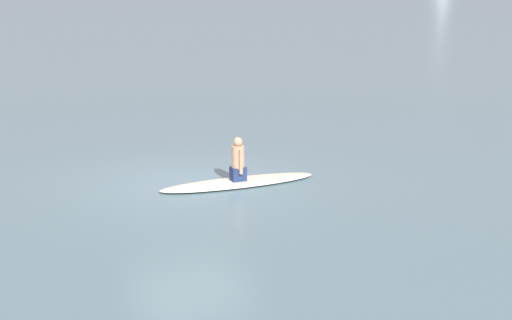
{
  "coord_description": "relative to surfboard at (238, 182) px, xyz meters",
  "views": [
    {
      "loc": [
        7.11,
        14.33,
        4.67
      ],
      "look_at": [
        -1.1,
        0.84,
        0.56
      ],
      "focal_mm": 56.78,
      "sensor_mm": 36.0,
      "label": 1
    }
  ],
  "objects": [
    {
      "name": "surfboard",
      "position": [
        0.0,
        0.0,
        0.0
      ],
      "size": [
        3.43,
        1.27,
        0.09
      ],
      "primitive_type": "ellipsoid",
      "rotation": [
        0.0,
        0.0,
        -0.15
      ],
      "color": "silver",
      "rests_on": "ground"
    },
    {
      "name": "ground_plane",
      "position": [
        0.86,
        -0.54,
        -0.04
      ],
      "size": [
        400.0,
        400.0,
        0.0
      ],
      "primitive_type": "plane",
      "color": "slate"
    },
    {
      "name": "person_paddler",
      "position": [
        0.0,
        0.0,
        0.45
      ],
      "size": [
        0.33,
        0.4,
        0.9
      ],
      "rotation": [
        0.0,
        0.0,
        -0.15
      ],
      "color": "navy",
      "rests_on": "surfboard"
    }
  ]
}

